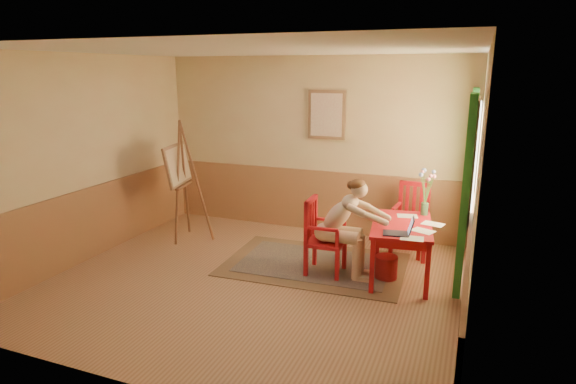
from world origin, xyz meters
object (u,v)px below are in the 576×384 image
at_px(chair_left, 322,237).
at_px(figure, 344,223).
at_px(laptop, 401,231).
at_px(easel, 180,170).
at_px(chair_back, 411,218).
at_px(table, 402,230).

relative_size(chair_left, figure, 0.77).
distance_m(laptop, easel, 3.54).
bearing_deg(chair_back, table, -89.54).
height_order(chair_left, chair_back, chair_back).
bearing_deg(figure, chair_back, 60.53).
bearing_deg(figure, laptop, -14.99).
bearing_deg(chair_back, chair_left, -128.95).
bearing_deg(laptop, chair_left, 169.17).
bearing_deg(laptop, chair_back, 92.20).
bearing_deg(chair_left, laptop, -10.83).
relative_size(chair_left, easel, 0.54).
relative_size(table, laptop, 3.39).
xyz_separation_m(chair_left, figure, (0.29, 0.00, 0.21)).
distance_m(chair_back, easel, 3.52).
bearing_deg(chair_left, table, 13.20).
bearing_deg(easel, table, -4.65).
bearing_deg(chair_back, laptop, -87.80).
relative_size(laptop, easel, 0.20).
bearing_deg(easel, figure, -10.46).
distance_m(figure, easel, 2.80).
xyz_separation_m(table, figure, (-0.68, -0.23, 0.08)).
height_order(table, laptop, laptop).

